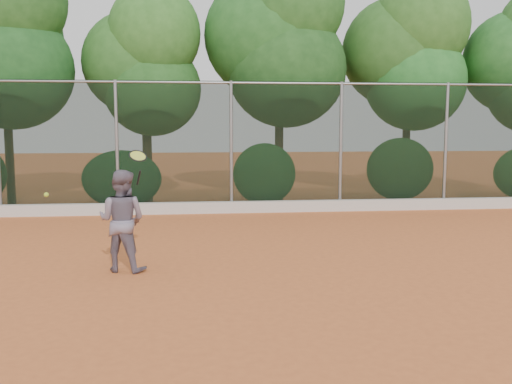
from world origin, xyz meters
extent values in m
plane|color=#CD6530|center=(0.00, 0.00, 0.00)|extent=(80.00, 80.00, 0.00)
cube|color=beige|center=(0.00, 6.82, 0.15)|extent=(24.00, 0.20, 0.30)
imported|color=slate|center=(-2.18, 0.95, 0.82)|extent=(0.96, 0.85, 1.64)
cube|color=black|center=(0.00, 7.00, 1.75)|extent=(24.00, 0.01, 3.50)
cylinder|color=gray|center=(0.00, 7.00, 3.45)|extent=(24.00, 0.06, 0.06)
cylinder|color=gray|center=(-3.00, 7.00, 1.75)|extent=(0.09, 0.09, 3.50)
cylinder|color=gray|center=(0.00, 7.00, 1.75)|extent=(0.09, 0.09, 3.50)
cylinder|color=gray|center=(3.00, 7.00, 1.75)|extent=(0.09, 0.09, 3.50)
cylinder|color=gray|center=(6.00, 7.00, 1.75)|extent=(0.09, 0.09, 3.50)
cylinder|color=#3B2917|center=(-6.30, 8.90, 1.45)|extent=(0.24, 0.24, 2.90)
ellipsoid|color=#286626|center=(-6.10, 8.80, 3.90)|extent=(3.50, 2.90, 3.40)
cylinder|color=#49311C|center=(-2.40, 9.30, 1.20)|extent=(0.28, 0.28, 2.40)
ellipsoid|color=#20501B|center=(-2.20, 9.20, 3.40)|extent=(2.90, 2.40, 2.80)
ellipsoid|color=#26581E|center=(-2.70, 9.50, 4.20)|extent=(3.20, 2.70, 3.10)
ellipsoid|color=#2B6121|center=(-2.10, 9.00, 5.00)|extent=(2.70, 2.30, 2.90)
cylinder|color=#3D2417|center=(1.60, 9.00, 1.50)|extent=(0.26, 0.26, 3.00)
ellipsoid|color=#2D6225|center=(1.80, 8.90, 4.00)|extent=(3.60, 3.00, 3.50)
ellipsoid|color=#32762D|center=(1.30, 9.20, 5.00)|extent=(3.90, 3.20, 3.80)
ellipsoid|color=#37772D|center=(1.90, 8.80, 5.90)|extent=(3.20, 2.70, 3.30)
cylinder|color=#402618|center=(5.70, 9.20, 1.35)|extent=(0.24, 0.24, 2.70)
ellipsoid|color=#216022|center=(5.90, 9.10, 3.70)|extent=(3.20, 2.70, 3.10)
ellipsoid|color=#24501B|center=(5.40, 9.40, 4.60)|extent=(3.50, 2.90, 3.40)
ellipsoid|color=#29581E|center=(6.00, 9.00, 5.40)|extent=(3.00, 2.50, 3.10)
ellipsoid|color=#235E25|center=(-3.00, 7.80, 0.85)|extent=(2.20, 1.16, 1.60)
ellipsoid|color=#2E702A|center=(1.00, 7.80, 0.95)|extent=(1.80, 1.04, 1.76)
ellipsoid|color=#2F6225|center=(5.00, 7.80, 1.05)|extent=(2.00, 1.10, 1.84)
cylinder|color=black|center=(-1.89, 0.96, 1.51)|extent=(0.11, 0.19, 0.26)
torus|color=black|center=(-1.89, 0.90, 1.86)|extent=(0.36, 0.34, 0.19)
cylinder|color=#BDCA3B|center=(-1.89, 0.90, 1.86)|extent=(0.31, 0.28, 0.15)
sphere|color=#AFD12F|center=(-3.20, 0.42, 1.32)|extent=(0.07, 0.07, 0.07)
camera|label=1|loc=(-1.03, -8.26, 2.36)|focal=40.00mm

